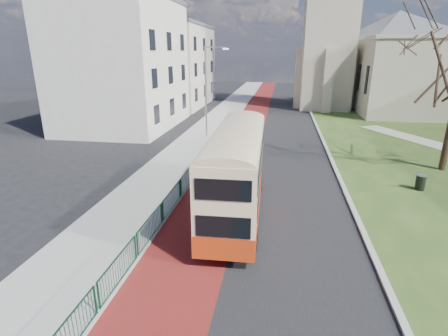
# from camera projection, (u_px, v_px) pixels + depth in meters

# --- Properties ---
(ground) EXTENTS (160.00, 160.00, 0.00)m
(ground) POSITION_uv_depth(u_px,v_px,m) (222.00, 239.00, 15.02)
(ground) COLOR black
(ground) RESTS_ON ground
(road_carriageway) EXTENTS (9.00, 120.00, 0.01)m
(road_carriageway) POSITION_uv_depth(u_px,v_px,m) (272.00, 135.00, 33.51)
(road_carriageway) COLOR black
(road_carriageway) RESTS_ON ground
(bus_lane) EXTENTS (3.40, 120.00, 0.01)m
(bus_lane) POSITION_uv_depth(u_px,v_px,m) (244.00, 134.00, 33.92)
(bus_lane) COLOR #591414
(bus_lane) RESTS_ON ground
(pavement_west) EXTENTS (4.00, 120.00, 0.12)m
(pavement_west) POSITION_uv_depth(u_px,v_px,m) (206.00, 132.00, 34.48)
(pavement_west) COLOR gray
(pavement_west) RESTS_ON ground
(kerb_west) EXTENTS (0.25, 120.00, 0.13)m
(kerb_west) POSITION_uv_depth(u_px,v_px,m) (226.00, 133.00, 34.18)
(kerb_west) COLOR #999993
(kerb_west) RESTS_ON ground
(kerb_east) EXTENTS (0.25, 80.00, 0.13)m
(kerb_east) POSITION_uv_depth(u_px,v_px,m) (319.00, 132.00, 34.65)
(kerb_east) COLOR #999993
(kerb_east) RESTS_ON ground
(pedestrian_railing) EXTENTS (0.07, 24.00, 1.12)m
(pedestrian_railing) POSITION_uv_depth(u_px,v_px,m) (181.00, 189.00, 19.04)
(pedestrian_railing) COLOR #0E3D23
(pedestrian_railing) RESTS_ON ground
(gothic_church) EXTENTS (16.38, 18.00, 40.00)m
(gothic_church) POSITION_uv_depth(u_px,v_px,m) (368.00, 6.00, 44.50)
(gothic_church) COLOR #9D957F
(gothic_church) RESTS_ON ground
(street_block_near) EXTENTS (10.30, 14.30, 13.00)m
(street_block_near) POSITION_uv_depth(u_px,v_px,m) (123.00, 63.00, 35.69)
(street_block_near) COLOR beige
(street_block_near) RESTS_ON ground
(street_block_far) EXTENTS (10.30, 16.30, 11.50)m
(street_block_far) POSITION_uv_depth(u_px,v_px,m) (171.00, 65.00, 50.90)
(street_block_far) COLOR beige
(street_block_far) RESTS_ON ground
(streetlamp) EXTENTS (2.13, 0.18, 8.00)m
(streetlamp) POSITION_uv_depth(u_px,v_px,m) (207.00, 88.00, 31.07)
(streetlamp) COLOR gray
(streetlamp) RESTS_ON pavement_west
(bus) EXTENTS (2.60, 10.00, 4.15)m
(bus) POSITION_uv_depth(u_px,v_px,m) (237.00, 168.00, 16.70)
(bus) COLOR #B83410
(bus) RESTS_ON ground
(litter_bin) EXTENTS (0.72, 0.72, 0.92)m
(litter_bin) POSITION_uv_depth(u_px,v_px,m) (421.00, 182.00, 20.12)
(litter_bin) COLOR black
(litter_bin) RESTS_ON grass_green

